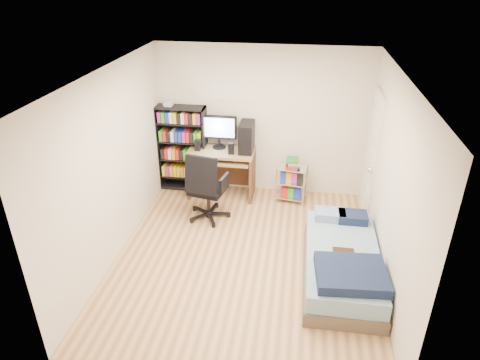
% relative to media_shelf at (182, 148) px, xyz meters
% --- Properties ---
extents(room, '(3.58, 4.08, 2.58)m').
position_rel_media_shelf_xyz_m(room, '(1.35, -1.84, 0.48)').
color(room, tan).
rests_on(room, ground).
extents(media_shelf, '(0.84, 0.28, 1.56)m').
position_rel_media_shelf_xyz_m(media_shelf, '(0.00, 0.00, 0.00)').
color(media_shelf, black).
rests_on(media_shelf, room).
extents(computer_desk, '(1.10, 0.64, 1.38)m').
position_rel_media_shelf_xyz_m(computer_desk, '(0.82, -0.09, -0.02)').
color(computer_desk, '#9F8151').
rests_on(computer_desk, room).
extents(office_chair, '(0.79, 0.79, 1.13)m').
position_rel_media_shelf_xyz_m(office_chair, '(0.63, -0.96, -0.41)').
color(office_chair, black).
rests_on(office_chair, room).
extents(wire_cart, '(0.52, 0.41, 0.77)m').
position_rel_media_shelf_xyz_m(wire_cart, '(1.90, -0.19, -0.27)').
color(wire_cart, silver).
rests_on(wire_cart, room).
extents(bed, '(0.93, 1.86, 0.53)m').
position_rel_media_shelf_xyz_m(bed, '(2.62, -2.11, -0.54)').
color(bed, brown).
rests_on(bed, room).
extents(door, '(0.12, 0.80, 2.00)m').
position_rel_media_shelf_xyz_m(door, '(3.08, -0.49, 0.23)').
color(door, silver).
rests_on(door, room).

